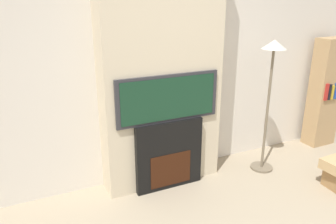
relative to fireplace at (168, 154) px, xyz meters
The scene contains 6 objects.
wall_back 1.03m from the fireplace, 90.00° to the left, with size 6.00×0.06×2.70m.
chimney_breast 0.98m from the fireplace, 90.00° to the left, with size 1.29×0.32×2.70m.
fireplace is the anchor object (origin of this frame).
television 0.63m from the fireplace, 90.00° to the right, with size 1.12×0.07×0.50m.
floor_lamp 1.44m from the fireplace, ahead, with size 0.27×0.27×1.55m.
bookshelf 2.47m from the fireplace, ahead, with size 0.40×0.27×1.49m.
Camera 1 is at (-1.36, -1.20, 1.97)m, focal length 35.00 mm.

